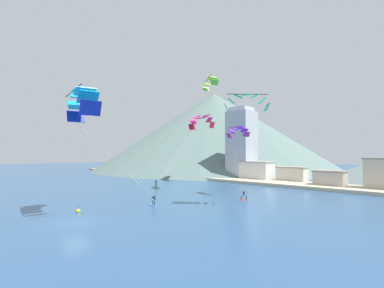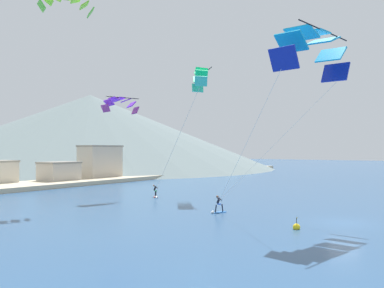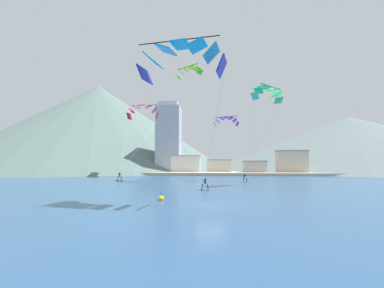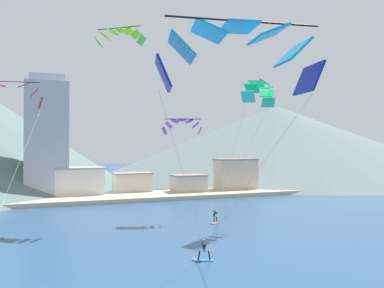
# 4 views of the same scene
# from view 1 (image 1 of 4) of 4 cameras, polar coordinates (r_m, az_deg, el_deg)

# --- Properties ---
(ground_plane) EXTENTS (400.00, 400.00, 0.00)m
(ground_plane) POSITION_cam_1_polar(r_m,az_deg,el_deg) (31.73, -24.37, -15.61)
(ground_plane) COLOR navy
(kitesurfer_near_lead) EXTENTS (1.77, 1.00, 1.69)m
(kitesurfer_near_lead) POSITION_cam_1_polar(r_m,az_deg,el_deg) (38.14, -8.57, -12.72)
(kitesurfer_near_lead) COLOR #337FDB
(kitesurfer_near_lead) RESTS_ON ground
(kitesurfer_near_trail) EXTENTS (1.77, 0.95, 1.72)m
(kitesurfer_near_trail) POSITION_cam_1_polar(r_m,az_deg,el_deg) (58.93, -7.92, -9.00)
(kitesurfer_near_trail) COLOR #33B266
(kitesurfer_near_trail) RESTS_ON ground
(kitesurfer_mid_center) EXTENTS (1.54, 1.48, 1.64)m
(kitesurfer_mid_center) POSITION_cam_1_polar(r_m,az_deg,el_deg) (43.11, 11.13, -11.54)
(kitesurfer_mid_center) COLOR #E54C33
(kitesurfer_mid_center) RESTS_ON ground
(parafoil_kite_near_lead) EXTENTS (8.93, 11.39, 13.93)m
(parafoil_kite_near_lead) POSITION_cam_1_polar(r_m,az_deg,el_deg) (34.65, -23.21, 8.70)
(parafoil_kite_near_lead) COLOR #10219B
(parafoil_kite_near_trail) EXTENTS (8.15, 16.51, 16.74)m
(parafoil_kite_near_trail) POSITION_cam_1_polar(r_m,az_deg,el_deg) (69.84, 2.02, 5.21)
(parafoil_kite_near_trail) COLOR #A4142B
(parafoil_kite_mid_center) EXTENTS (6.18, 7.01, 14.79)m
(parafoil_kite_mid_center) POSITION_cam_1_polar(r_m,az_deg,el_deg) (37.78, 12.03, 9.35)
(parafoil_kite_mid_center) COLOR #39C5B0
(parafoil_kite_distant_high_outer) EXTENTS (5.02, 2.36, 1.97)m
(parafoil_kite_distant_high_outer) POSITION_cam_1_polar(r_m,az_deg,el_deg) (46.99, 10.16, 2.91)
(parafoil_kite_distant_high_outer) COLOR #8C2F89
(parafoil_kite_distant_low_drift) EXTENTS (5.84, 4.28, 2.02)m
(parafoil_kite_distant_low_drift) POSITION_cam_1_polar(r_m,az_deg,el_deg) (54.16, 4.08, 13.59)
(parafoil_kite_distant_low_drift) COLOR #52C831
(race_marker_buoy) EXTENTS (0.56, 0.56, 1.02)m
(race_marker_buoy) POSITION_cam_1_polar(r_m,az_deg,el_deg) (36.85, -23.98, -13.45)
(race_marker_buoy) COLOR yellow
(race_marker_buoy) RESTS_ON ground
(shoreline_strip) EXTENTS (180.00, 10.00, 0.70)m
(shoreline_strip) POSITION_cam_1_polar(r_m,az_deg,el_deg) (67.38, 17.99, -8.18)
(shoreline_strip) COLOR #BCAD8E
(shoreline_strip) RESTS_ON ground
(shore_building_harbour_front) EXTENTS (8.54, 5.67, 5.43)m
(shore_building_harbour_front) POSITION_cam_1_polar(r_m,az_deg,el_deg) (74.05, 14.20, -5.83)
(shore_building_harbour_front) COLOR silver
(shore_building_harbour_front) RESTS_ON ground
(shore_building_promenade_mid) EXTENTS (7.12, 4.25, 4.21)m
(shore_building_promenade_mid) POSITION_cam_1_polar(r_m,az_deg,el_deg) (70.83, 21.43, -6.40)
(shore_building_promenade_mid) COLOR beige
(shore_building_promenade_mid) RESTS_ON ground
(shore_building_quay_east) EXTENTS (7.45, 5.98, 4.17)m
(shore_building_quay_east) POSITION_cam_1_polar(r_m,az_deg,el_deg) (93.19, -2.47, -5.54)
(shore_building_quay_east) COLOR #A89E8E
(shore_building_quay_east) RESTS_ON ground
(shore_building_old_town) EXTENTS (6.21, 4.56, 3.85)m
(shore_building_old_town) POSITION_cam_1_polar(r_m,az_deg,el_deg) (64.13, 28.33, -6.91)
(shore_building_old_town) COLOR #B7AD9E
(shore_building_old_town) RESTS_ON ground
(highrise_tower) EXTENTS (7.00, 7.00, 21.25)m
(highrise_tower) POSITION_cam_1_polar(r_m,az_deg,el_deg) (77.36, 10.98, -0.00)
(highrise_tower) COLOR #A8ADB7
(highrise_tower) RESTS_ON ground
(mountain_peak_west_ridge) EXTENTS (115.37, 115.37, 38.07)m
(mountain_peak_west_ridge) POSITION_cam_1_polar(r_m,az_deg,el_deg) (129.72, 4.90, 2.88)
(mountain_peak_west_ridge) COLOR slate
(mountain_peak_west_ridge) RESTS_ON ground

